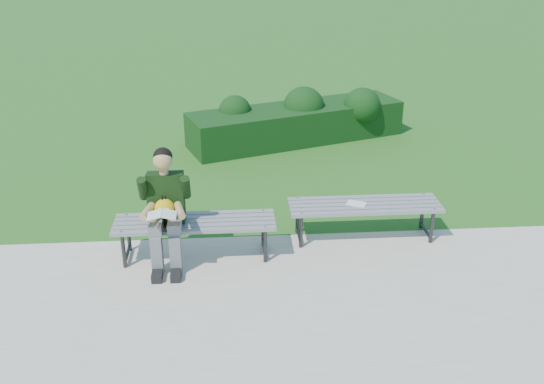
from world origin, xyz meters
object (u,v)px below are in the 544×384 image
at_px(paper_sheet, 356,204).
at_px(bench_right, 364,208).
at_px(hedge, 300,119).
at_px(seated_boy, 165,205).
at_px(bench_left, 195,225).

bearing_deg(paper_sheet, bench_right, -0.00).
xyz_separation_m(hedge, seated_boy, (-1.96, -4.09, 0.34)).
height_order(bench_right, seated_boy, seated_boy).
bearing_deg(hedge, bench_left, -112.48).
height_order(bench_left, seated_boy, seated_boy).
xyz_separation_m(bench_left, seated_boy, (-0.30, -0.09, 0.30)).
xyz_separation_m(seated_boy, paper_sheet, (2.20, 0.40, -0.24)).
relative_size(hedge, paper_sheet, 14.57).
xyz_separation_m(bench_right, paper_sheet, (-0.10, 0.00, 0.06)).
bearing_deg(paper_sheet, bench_left, -170.86).
xyz_separation_m(hedge, paper_sheet, (0.24, -3.70, 0.10)).
relative_size(bench_right, seated_boy, 1.37).
distance_m(bench_right, seated_boy, 2.35).
bearing_deg(seated_boy, bench_right, 9.81).
relative_size(bench_left, paper_sheet, 6.76).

